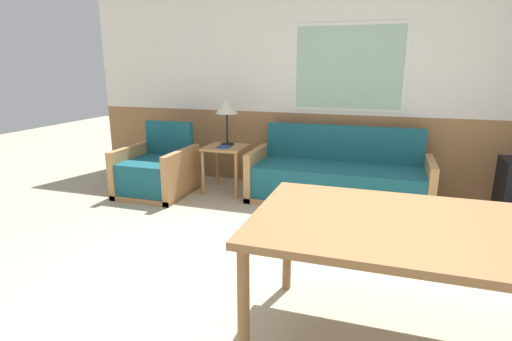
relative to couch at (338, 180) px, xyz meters
name	(u,v)px	position (x,y,z in m)	size (l,w,h in m)	color
ground_plane	(318,299)	(0.13, -2.07, -0.26)	(16.00, 16.00, 0.00)	#B2A58C
wall_back	(359,80)	(0.13, 0.55, 1.10)	(7.20, 0.09, 2.70)	#996B42
couch	(338,180)	(0.00, 0.00, 0.00)	(2.00, 0.78, 0.84)	#B27F4C
armchair	(157,173)	(-2.13, -0.38, 0.00)	(0.78, 0.81, 0.84)	#B27F4C
side_table	(226,155)	(-1.36, -0.04, 0.21)	(0.49, 0.49, 0.57)	#B27F4C
table_lamp	(227,107)	(-1.37, 0.04, 0.78)	(0.27, 0.27, 0.59)	black
book_stack	(223,147)	(-1.36, -0.12, 0.32)	(0.16, 0.15, 0.02)	#234799
dining_table	(421,237)	(0.69, -2.44, 0.43)	(1.70, 1.01, 0.76)	olive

